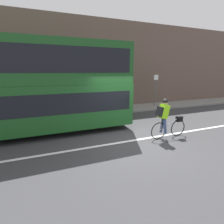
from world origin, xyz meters
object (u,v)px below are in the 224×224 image
at_px(street_sign_post, 155,88).
at_px(trash_bin, 17,110).
at_px(bus, 14,84).
at_px(cyclist_on_bike, 166,117).

bearing_deg(street_sign_post, trash_bin, 179.96).
xyz_separation_m(bus, trash_bin, (-0.36, 2.71, -1.62)).
bearing_deg(trash_bin, street_sign_post, -0.04).
height_order(trash_bin, street_sign_post, street_sign_post).
height_order(cyclist_on_bike, street_sign_post, street_sign_post).
distance_m(bus, cyclist_on_bike, 6.32).
bearing_deg(bus, street_sign_post, 16.93).
height_order(bus, cyclist_on_bike, bus).
bearing_deg(trash_bin, bus, -82.52).
relative_size(bus, cyclist_on_bike, 5.76).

